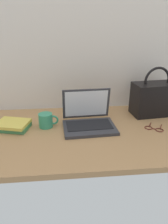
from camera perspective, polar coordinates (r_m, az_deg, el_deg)
name	(u,v)px	position (r m, az deg, el deg)	size (l,w,h in m)	color
desk	(78,133)	(1.26, -1.58, -5.73)	(1.60, 0.76, 0.03)	#A87A4C
laptop	(88,119)	(1.29, 1.16, -1.88)	(0.32, 0.27, 0.22)	#2D2D33
coffee_mug	(46,120)	(1.30, -10.20, -2.23)	(0.12, 0.08, 0.09)	#338C66
eyeglasses	(154,129)	(1.34, 18.41, -4.27)	(0.13, 0.14, 0.01)	#591E19
handbag	(155,98)	(1.52, 18.59, 3.59)	(0.32, 0.19, 0.33)	black
book_stack	(13,125)	(1.34, -18.75, -3.44)	(0.22, 0.19, 0.04)	#3F7F4C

